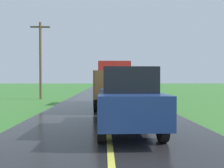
% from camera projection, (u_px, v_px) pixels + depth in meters
% --- Properties ---
extents(banana_truck_near, '(2.38, 5.82, 2.80)m').
position_uv_depth(banana_truck_near, '(115.00, 83.00, 12.75)').
color(banana_truck_near, '#2D2D30').
rests_on(banana_truck_near, road_surface).
extents(utility_pole_roadside, '(1.67, 0.20, 6.62)m').
position_uv_depth(utility_pole_roadside, '(40.00, 58.00, 17.36)').
color(utility_pole_roadside, brown).
rests_on(utility_pole_roadside, ground).
extents(following_car, '(1.74, 4.10, 1.92)m').
position_uv_depth(following_car, '(127.00, 99.00, 6.28)').
color(following_car, navy).
rests_on(following_car, road_surface).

